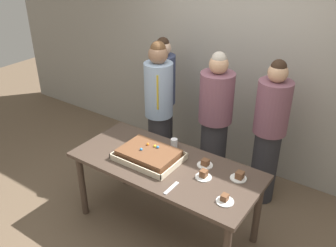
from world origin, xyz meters
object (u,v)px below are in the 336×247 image
at_px(plated_slice_near_right, 203,175).
at_px(person_far_right_suit, 159,110).
at_px(plated_slice_near_left, 205,164).
at_px(cake_server_utensil, 171,188).
at_px(sheet_cake, 149,155).
at_px(person_striped_tie_right, 163,98).
at_px(plated_slice_far_right, 239,176).
at_px(drink_cup_nearest, 174,143).
at_px(person_serving_front, 269,133).
at_px(party_table, 165,172).
at_px(plated_slice_far_left, 225,200).
at_px(person_green_shirt_behind, 215,123).

bearing_deg(plated_slice_near_right, person_far_right_suit, 145.13).
distance_m(plated_slice_near_left, cake_server_utensil, 0.47).
distance_m(sheet_cake, person_striped_tie_right, 1.30).
bearing_deg(cake_server_utensil, plated_slice_far_right, 47.46).
height_order(drink_cup_nearest, person_serving_front, person_serving_front).
relative_size(person_serving_front, person_striped_tie_right, 1.01).
bearing_deg(person_serving_front, party_table, 6.12).
bearing_deg(cake_server_utensil, plated_slice_near_left, 81.61).
bearing_deg(plated_slice_far_left, cake_server_utensil, -166.72).
bearing_deg(plated_slice_far_right, party_table, -165.17).
distance_m(party_table, person_green_shirt_behind, 0.92).
bearing_deg(person_serving_front, plated_slice_far_left, 41.96).
distance_m(plated_slice_far_right, person_green_shirt_behind, 0.96).
bearing_deg(person_striped_tie_right, sheet_cake, 0.00).
relative_size(cake_server_utensil, person_far_right_suit, 0.12).
height_order(plated_slice_far_right, person_serving_front, person_serving_front).
height_order(sheet_cake, cake_server_utensil, sheet_cake).
height_order(plated_slice_near_right, person_serving_front, person_serving_front).
relative_size(party_table, person_striped_tie_right, 1.12).
distance_m(sheet_cake, person_far_right_suit, 0.85).
relative_size(party_table, drink_cup_nearest, 18.54).
bearing_deg(drink_cup_nearest, plated_slice_far_left, -29.71).
height_order(plated_slice_near_right, drink_cup_nearest, drink_cup_nearest).
bearing_deg(plated_slice_near_right, person_striped_tie_right, 138.23).
bearing_deg(plated_slice_near_right, cake_server_utensil, -116.85).
distance_m(party_table, person_serving_front, 1.22).
relative_size(party_table, person_serving_front, 1.11).
height_order(person_serving_front, person_striped_tie_right, person_serving_front).
height_order(plated_slice_near_left, person_striped_tie_right, person_striped_tie_right).
relative_size(person_serving_front, person_far_right_suit, 0.97).
distance_m(sheet_cake, cake_server_utensil, 0.51).
distance_m(plated_slice_near_right, person_green_shirt_behind, 0.96).
height_order(plated_slice_near_left, drink_cup_nearest, drink_cup_nearest).
bearing_deg(plated_slice_near_left, cake_server_utensil, -98.39).
bearing_deg(plated_slice_far_left, sheet_cake, 170.58).
xyz_separation_m(sheet_cake, plated_slice_far_right, (0.86, 0.20, -0.02)).
bearing_deg(plated_slice_near_right, drink_cup_nearest, 151.26).
relative_size(party_table, person_far_right_suit, 1.07).
bearing_deg(plated_slice_far_left, drink_cup_nearest, 150.29).
height_order(sheet_cake, plated_slice_far_left, sheet_cake).
height_order(sheet_cake, person_striped_tie_right, person_striped_tie_right).
bearing_deg(plated_slice_far_right, plated_slice_near_left, 178.78).
bearing_deg(plated_slice_far_right, drink_cup_nearest, 171.72).
xyz_separation_m(drink_cup_nearest, person_serving_front, (0.73, 0.73, 0.02)).
xyz_separation_m(party_table, cake_server_utensil, (0.26, -0.28, 0.10)).
bearing_deg(plated_slice_near_right, plated_slice_far_right, 31.08).
xyz_separation_m(plated_slice_near_right, person_far_right_suit, (-1.01, 0.70, 0.10)).
xyz_separation_m(sheet_cake, person_green_shirt_behind, (0.23, 0.92, 0.02)).
distance_m(plated_slice_near_right, cake_server_utensil, 0.33).
bearing_deg(party_table, person_striped_tie_right, 126.22).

